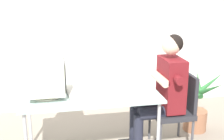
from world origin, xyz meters
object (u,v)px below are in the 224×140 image
Objects in this scene: person_seated at (163,88)px; potted_plant at (196,105)px; desk at (90,98)px; office_chair at (177,107)px; keyboard at (74,92)px; crt_monitor at (46,76)px.

person_seated reaches higher than potted_plant.
person_seated is (0.83, -0.01, 0.06)m from desk.
office_chair is 1.01× the size of potted_plant.
office_chair is at bearing -141.47° from potted_plant.
potted_plant is (1.57, 0.28, -0.39)m from keyboard.
potted_plant is at bearing 12.54° from desk.
desk is 3.17× the size of keyboard.
person_seated is (-0.18, 0.00, 0.24)m from office_chair.
crt_monitor is 1.30m from person_seated.
person_seated is at bearing 180.00° from office_chair.
person_seated reaches higher than office_chair.
crt_monitor reaches higher than office_chair.
desk is at bearing 179.55° from person_seated.
crt_monitor is at bearing -167.38° from keyboard.
keyboard is at bearing 178.01° from office_chair.
crt_monitor is at bearing -169.56° from potted_plant.
desk is 1.72× the size of potted_plant.
crt_monitor reaches higher than desk.
office_chair reaches higher than keyboard.
office_chair is at bearing 0.93° from crt_monitor.
potted_plant is at bearing 10.44° from crt_monitor.
crt_monitor is 0.31× the size of person_seated.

